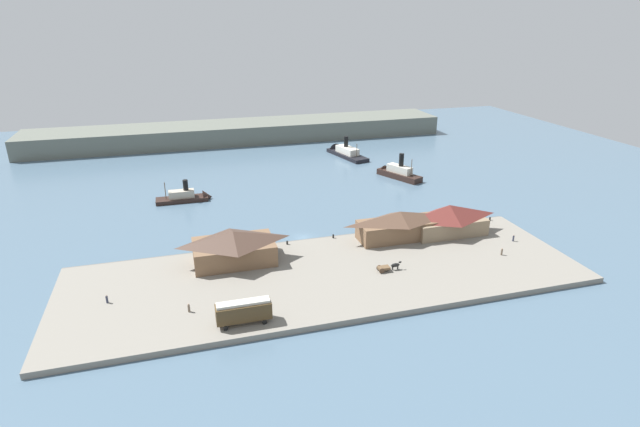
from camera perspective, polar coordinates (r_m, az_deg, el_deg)
The scene contains 19 objects.
ground_plane at distance 128.32m, azimuth -1.98°, elevation -2.73°, with size 320.00×320.00×0.00m, color slate.
quay_promenade at distance 109.04m, azimuth 0.89°, elevation -7.01°, with size 110.00×36.00×1.20m, color gray.
seawall_edge at distance 124.93m, azimuth -1.57°, elevation -3.17°, with size 110.00×0.80×1.00m, color #666159.
ferry_shed_central_terminal at distance 113.71m, azimuth -9.67°, elevation -3.66°, with size 18.02×11.28×7.26m.
ferry_shed_east_terminal at distance 125.12m, azimuth 8.93°, elevation -1.26°, with size 20.66×7.86×7.04m.
ferry_shed_customs_shed at distance 130.48m, azimuth 14.24°, elevation -0.60°, with size 18.53×9.11×7.52m.
street_tram at distance 92.22m, azimuth -8.58°, elevation -10.75°, with size 9.80×2.97×4.46m.
horse_cart at distance 110.30m, azimuth 7.67°, elevation -5.96°, with size 5.46×1.68×1.87m.
pedestrian_standing_center at distance 131.79m, azimuth 20.91°, elevation -2.61°, with size 0.42×0.42×1.69m.
pedestrian_near_west_shed at distance 106.13m, azimuth -22.84°, elevation -8.87°, with size 0.42×0.42×1.72m.
pedestrian_walking_west at distance 123.46m, azimuth 19.75°, elevation -4.08°, with size 0.43×0.43×1.73m.
pedestrian_by_tram at distance 98.37m, azimuth -14.53°, elevation -10.25°, with size 0.44×0.44×1.77m.
mooring_post_east at distance 121.82m, azimuth -3.71°, elevation -3.29°, with size 0.44×0.44×0.90m, color black.
mooring_post_center_west at distance 142.96m, azimuth 18.56°, elevation -0.57°, with size 0.44×0.44×0.90m, color black.
mooring_post_center_east at distance 125.02m, azimuth 1.50°, elevation -2.57°, with size 0.44×0.44×0.90m, color black.
ferry_approaching_west at distance 177.49m, azimuth 8.54°, elevation 4.60°, with size 11.73×18.43×9.84m.
ferry_moored_east at distance 158.25m, azimuth -14.54°, elevation 1.82°, with size 16.55×4.90×8.19m.
ferry_moored_west at distance 204.40m, azimuth 2.62°, elevation 6.95°, with size 11.44×24.39×10.04m.
far_headland at distance 230.54m, azimuth -8.83°, elevation 9.07°, with size 180.00×24.00×8.00m, color #60665B.
Camera 1 is at (-28.20, -113.58, 52.62)m, focal length 28.47 mm.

